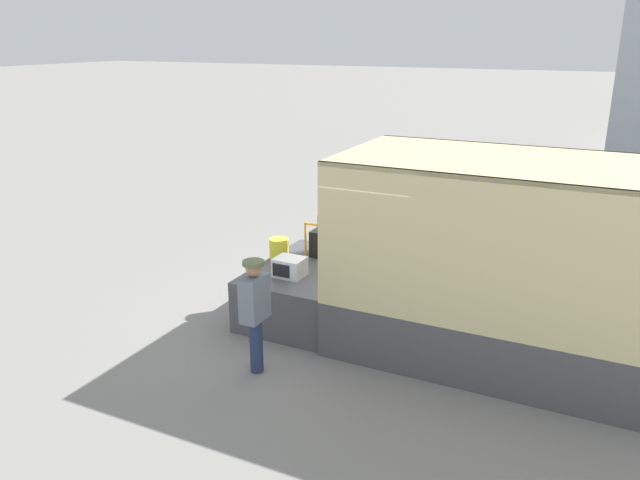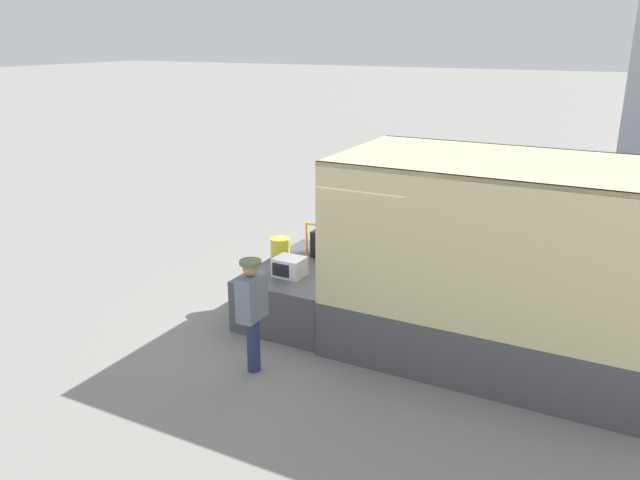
{
  "view_description": "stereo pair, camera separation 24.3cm",
  "coord_description": "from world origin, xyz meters",
  "px_view_note": "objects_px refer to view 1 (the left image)",
  "views": [
    {
      "loc": [
        3.53,
        -8.41,
        4.38
      ],
      "look_at": [
        -0.47,
        -0.2,
        1.38
      ],
      "focal_mm": 35.0,
      "sensor_mm": 36.0,
      "label": 1
    },
    {
      "loc": [
        3.75,
        -8.3,
        4.38
      ],
      "look_at": [
        -0.47,
        -0.2,
        1.38
      ],
      "focal_mm": 35.0,
      "sensor_mm": 36.0,
      "label": 2
    }
  ],
  "objects_px": {
    "box_truck": "(626,313)",
    "portable_generator": "(329,243)",
    "orange_bucket": "(279,249)",
    "worker_person": "(255,306)",
    "microwave": "(290,267)"
  },
  "relations": [
    {
      "from": "portable_generator",
      "to": "orange_bucket",
      "type": "relative_size",
      "value": 1.69
    },
    {
      "from": "portable_generator",
      "to": "worker_person",
      "type": "relative_size",
      "value": 0.39
    },
    {
      "from": "microwave",
      "to": "worker_person",
      "type": "height_order",
      "value": "worker_person"
    },
    {
      "from": "worker_person",
      "to": "microwave",
      "type": "bearing_deg",
      "value": 100.83
    },
    {
      "from": "portable_generator",
      "to": "worker_person",
      "type": "distance_m",
      "value": 2.58
    },
    {
      "from": "box_truck",
      "to": "orange_bucket",
      "type": "bearing_deg",
      "value": 179.52
    },
    {
      "from": "box_truck",
      "to": "portable_generator",
      "type": "relative_size",
      "value": 10.42
    },
    {
      "from": "portable_generator",
      "to": "orange_bucket",
      "type": "bearing_deg",
      "value": -140.54
    },
    {
      "from": "portable_generator",
      "to": "orange_bucket",
      "type": "distance_m",
      "value": 0.85
    },
    {
      "from": "box_truck",
      "to": "worker_person",
      "type": "bearing_deg",
      "value": -155.8
    },
    {
      "from": "portable_generator",
      "to": "box_truck",
      "type": "bearing_deg",
      "value": -7.25
    },
    {
      "from": "portable_generator",
      "to": "worker_person",
      "type": "height_order",
      "value": "worker_person"
    },
    {
      "from": "box_truck",
      "to": "worker_person",
      "type": "xyz_separation_m",
      "value": [
        -4.43,
        -1.99,
        0.03
      ]
    },
    {
      "from": "box_truck",
      "to": "portable_generator",
      "type": "distance_m",
      "value": 4.6
    },
    {
      "from": "box_truck",
      "to": "microwave",
      "type": "relative_size",
      "value": 14.46
    }
  ]
}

